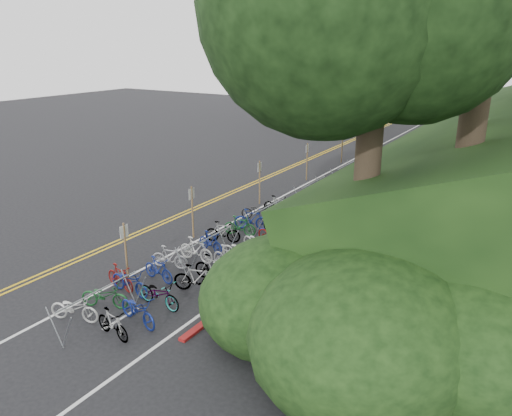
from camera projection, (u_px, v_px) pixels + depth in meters
The scene contains 9 objects.
ground at pixel (103, 274), 19.81m from camera, with size 120.00×120.00×0.00m, color black.
road_markings at pixel (252, 208), 27.64m from camera, with size 7.47×80.00×0.01m.
red_curb at pixel (351, 214), 26.63m from camera, with size 0.25×28.00×0.10m, color maroon.
bike_rack_front at pixel (99, 300), 15.98m from camera, with size 1.19×3.24×1.27m.
bike_racks_rest at pixel (313, 187), 28.53m from camera, with size 1.14×23.00×1.17m.
signpost_near at pixel (125, 247), 19.10m from camera, with size 0.08×0.40×2.29m.
signposts_rest at pixel (285, 169), 30.35m from camera, with size 0.08×18.40×2.50m.
bike_front at pixel (120, 277), 18.51m from camera, with size 1.60×0.45×0.96m, color maroon.
bike_valet at pixel (209, 254), 20.54m from camera, with size 3.32×14.66×1.08m.
Camera 1 is at (14.63, -12.05, 8.80)m, focal length 35.00 mm.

